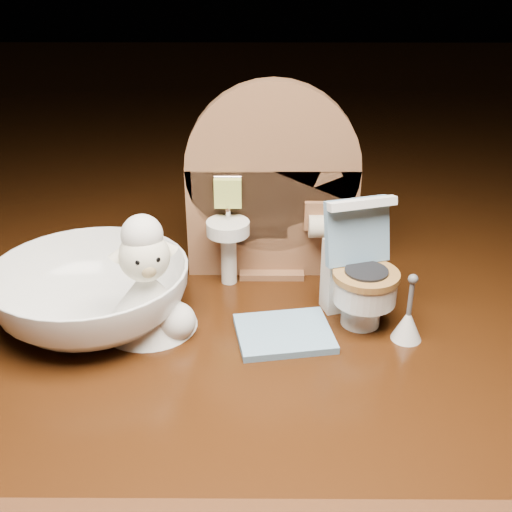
% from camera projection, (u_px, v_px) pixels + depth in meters
% --- Properties ---
extents(backdrop_panel, '(0.13, 0.05, 0.15)m').
position_uv_depth(backdrop_panel, '(271.00, 194.00, 0.48)').
color(backdrop_panel, brown).
rests_on(backdrop_panel, ground).
extents(toy_toilet, '(0.05, 0.06, 0.09)m').
position_uv_depth(toy_toilet, '(358.00, 276.00, 0.44)').
color(toy_toilet, white).
rests_on(toy_toilet, ground).
extents(bath_mat, '(0.07, 0.06, 0.00)m').
position_uv_depth(bath_mat, '(284.00, 333.00, 0.43)').
color(bath_mat, '#719BBB').
rests_on(bath_mat, ground).
extents(toilet_brush, '(0.02, 0.02, 0.05)m').
position_uv_depth(toilet_brush, '(408.00, 322.00, 0.42)').
color(toilet_brush, white).
rests_on(toilet_brush, ground).
extents(plush_lamb, '(0.07, 0.07, 0.08)m').
position_uv_depth(plush_lamb, '(148.00, 290.00, 0.43)').
color(plush_lamb, white).
rests_on(plush_lamb, ground).
extents(ceramic_bowl, '(0.16, 0.16, 0.04)m').
position_uv_depth(ceramic_bowl, '(92.00, 294.00, 0.44)').
color(ceramic_bowl, white).
rests_on(ceramic_bowl, ground).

